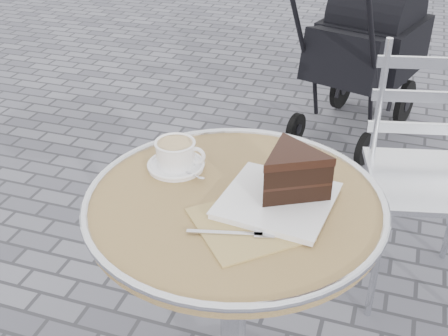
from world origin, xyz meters
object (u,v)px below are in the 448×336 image
(bistro_chair, at_px, (429,143))
(cappuccino_set, at_px, (176,156))
(cafe_table, at_px, (234,253))
(cake_plate_set, at_px, (288,180))
(baby_stroller, at_px, (364,56))

(bistro_chair, bearing_deg, cappuccino_set, -146.40)
(cafe_table, distance_m, bistro_chair, 0.90)
(cafe_table, distance_m, cake_plate_set, 0.26)
(cappuccino_set, height_order, baby_stroller, baby_stroller)
(cafe_table, bearing_deg, cake_plate_set, 14.63)
(bistro_chair, distance_m, baby_stroller, 1.20)
(cappuccino_set, xyz_separation_m, cake_plate_set, (0.30, -0.06, 0.03))
(cappuccino_set, bearing_deg, bistro_chair, 39.86)
(cafe_table, relative_size, cake_plate_set, 1.94)
(cafe_table, relative_size, baby_stroller, 0.73)
(cake_plate_set, bearing_deg, cafe_table, -159.70)
(cake_plate_set, relative_size, baby_stroller, 0.38)
(cake_plate_set, xyz_separation_m, baby_stroller, (-0.00, 1.90, -0.36))
(cake_plate_set, bearing_deg, baby_stroller, 95.71)
(bistro_chair, bearing_deg, cake_plate_set, -127.65)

